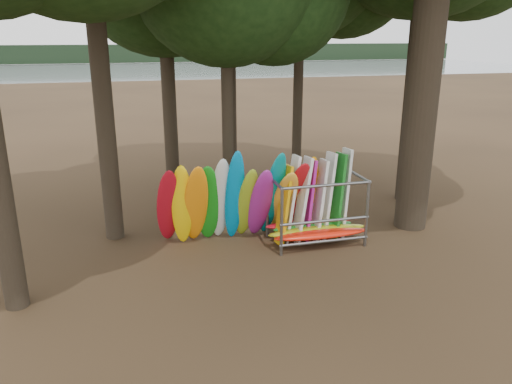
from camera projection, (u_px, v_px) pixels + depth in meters
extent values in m
plane|color=#47331E|center=(289.00, 249.00, 15.09)|extent=(120.00, 120.00, 0.00)
plane|color=gray|center=(156.00, 80.00, 70.44)|extent=(160.00, 160.00, 0.00)
cube|color=black|center=(141.00, 53.00, 115.96)|extent=(160.00, 4.00, 4.00)
cylinder|color=black|center=(96.00, 27.00, 14.07)|extent=(0.56, 0.56, 12.79)
cylinder|color=black|center=(167.00, 67.00, 17.84)|extent=(0.51, 0.51, 10.17)
cylinder|color=black|center=(228.00, 36.00, 20.50)|extent=(0.64, 0.64, 12.25)
cylinder|color=black|center=(299.00, 49.00, 19.74)|extent=(0.40, 0.40, 11.32)
cylinder|color=black|center=(227.00, 77.00, 16.35)|extent=(0.38, 0.38, 9.71)
cylinder|color=black|center=(416.00, 32.00, 17.85)|extent=(0.50, 0.50, 12.54)
ellipsoid|color=#B00E1E|center=(168.00, 207.00, 14.86)|extent=(0.75, 1.53, 2.70)
ellipsoid|color=yellow|center=(182.00, 205.00, 14.82)|extent=(0.71, 1.16, 2.78)
ellipsoid|color=orange|center=(196.00, 205.00, 14.85)|extent=(0.80, 1.55, 2.81)
ellipsoid|color=#137D15|center=(208.00, 203.00, 15.17)|extent=(0.85, 1.13, 2.65)
ellipsoid|color=silver|center=(221.00, 199.00, 15.24)|extent=(0.70, 1.22, 2.86)
ellipsoid|color=#0079B9|center=(234.00, 196.00, 15.12)|extent=(0.64, 1.18, 3.10)
ellipsoid|color=#8AA71E|center=(247.00, 203.00, 15.36)|extent=(0.79, 1.45, 2.58)
ellipsoid|color=#942085|center=(260.00, 203.00, 15.35)|extent=(0.82, 1.55, 2.60)
ellipsoid|color=#058387|center=(272.00, 195.00, 15.40)|extent=(0.86, 1.66, 3.06)
ellipsoid|color=#F9AE2D|center=(284.00, 202.00, 15.64)|extent=(0.84, 1.92, 2.53)
ellipsoid|color=red|center=(296.00, 197.00, 15.72)|extent=(0.80, 1.82, 2.73)
ellipsoid|color=#FF9F05|center=(307.00, 194.00, 15.89)|extent=(0.70, 1.20, 2.76)
ellipsoid|color=red|center=(321.00, 234.00, 15.09)|extent=(2.98, 0.55, 0.24)
ellipsoid|color=#A4A616|center=(317.00, 231.00, 15.38)|extent=(3.17, 0.55, 0.24)
ellipsoid|color=#197120|center=(313.00, 226.00, 15.72)|extent=(2.62, 0.55, 0.24)
ellipsoid|color=red|center=(309.00, 223.00, 16.01)|extent=(2.92, 0.55, 0.24)
cube|color=#D5980B|center=(284.00, 206.00, 15.12)|extent=(0.48, 0.80, 2.50)
cube|color=silver|center=(290.00, 199.00, 15.38)|extent=(0.53, 0.79, 2.72)
cube|color=silver|center=(302.00, 201.00, 15.22)|extent=(0.56, 0.80, 2.71)
cube|color=#A71B8A|center=(308.00, 200.00, 15.51)|extent=(0.39, 0.78, 2.58)
cube|color=silver|center=(319.00, 201.00, 15.41)|extent=(0.41, 0.77, 2.59)
cube|color=silver|center=(326.00, 196.00, 15.59)|extent=(0.49, 0.82, 2.76)
cube|color=#19701F|center=(337.00, 197.00, 15.52)|extent=(0.43, 0.82, 2.76)
cube|color=silver|center=(343.00, 193.00, 15.73)|extent=(0.35, 0.80, 2.84)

